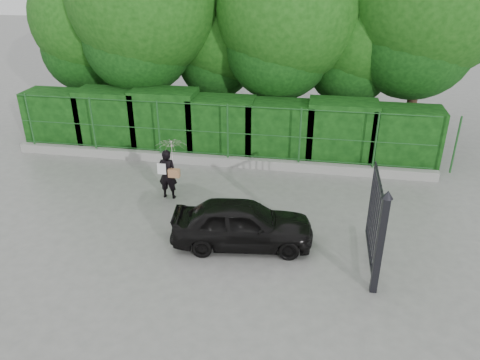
# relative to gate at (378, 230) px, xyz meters

# --- Properties ---
(ground) EXTENTS (80.00, 80.00, 0.00)m
(ground) POSITION_rel_gate_xyz_m (-4.60, 0.72, -1.19)
(ground) COLOR gray
(kerb) EXTENTS (14.00, 0.25, 0.30)m
(kerb) POSITION_rel_gate_xyz_m (-4.60, 5.22, -1.04)
(kerb) COLOR #9E9E99
(kerb) RESTS_ON ground
(fence) EXTENTS (14.13, 0.06, 1.80)m
(fence) POSITION_rel_gate_xyz_m (-4.38, 5.22, 0.01)
(fence) COLOR #205623
(fence) RESTS_ON kerb
(hedge) EXTENTS (14.20, 1.20, 2.17)m
(hedge) POSITION_rel_gate_xyz_m (-4.62, 6.22, -0.17)
(hedge) COLOR black
(hedge) RESTS_ON ground
(trees) EXTENTS (17.10, 6.15, 8.08)m
(trees) POSITION_rel_gate_xyz_m (-3.46, 8.46, 3.43)
(trees) COLOR black
(trees) RESTS_ON ground
(gate) EXTENTS (0.22, 2.33, 2.36)m
(gate) POSITION_rel_gate_xyz_m (0.00, 0.00, 0.00)
(gate) COLOR black
(gate) RESTS_ON ground
(woman) EXTENTS (0.85, 0.87, 1.74)m
(woman) POSITION_rel_gate_xyz_m (-5.35, 2.82, -0.04)
(woman) COLOR black
(woman) RESTS_ON ground
(car) EXTENTS (3.49, 1.74, 1.14)m
(car) POSITION_rel_gate_xyz_m (-2.98, 0.79, -0.62)
(car) COLOR black
(car) RESTS_ON ground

